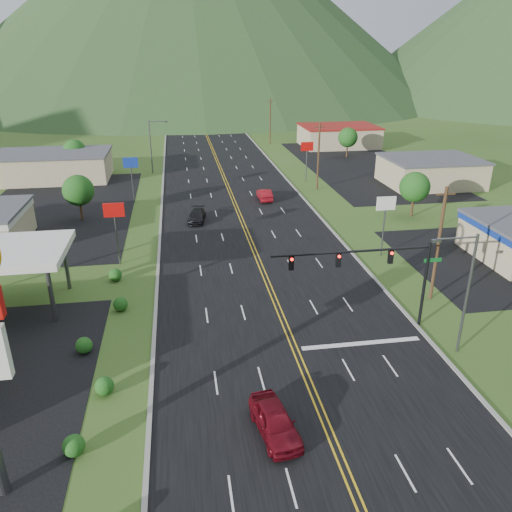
{
  "coord_description": "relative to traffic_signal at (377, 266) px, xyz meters",
  "views": [
    {
      "loc": [
        -7.61,
        -17.9,
        20.2
      ],
      "look_at": [
        -1.73,
        19.23,
        4.5
      ],
      "focal_mm": 35.0,
      "sensor_mm": 36.0,
      "label": 1
    }
  ],
  "objects": [
    {
      "name": "building_east_far",
      "position": [
        21.52,
        76.0,
        -3.07
      ],
      "size": [
        16.4,
        12.4,
        4.5
      ],
      "color": "#C4B988",
      "rests_on": "ground"
    },
    {
      "name": "building_east_mid",
      "position": [
        25.52,
        41.0,
        -3.17
      ],
      "size": [
        14.4,
        11.4,
        4.3
      ],
      "color": "#C4B988",
      "rests_on": "ground"
    },
    {
      "name": "streetlight_east",
      "position": [
        4.7,
        -4.0,
        -0.15
      ],
      "size": [
        3.28,
        0.25,
        9.0
      ],
      "color": "#59595E",
      "rests_on": "ground"
    },
    {
      "name": "curb_west",
      "position": [
        -16.63,
        -14.0,
        -5.33
      ],
      "size": [
        0.3,
        460.0,
        0.14
      ],
      "primitive_type": "cube",
      "color": "gray",
      "rests_on": "ground"
    },
    {
      "name": "pole_sign_east_a",
      "position": [
        6.52,
        14.0,
        -0.28
      ],
      "size": [
        2.0,
        0.18,
        6.4
      ],
      "color": "#59595E",
      "rests_on": "ground"
    },
    {
      "name": "streetlight_west",
      "position": [
        -18.16,
        56.0,
        -0.15
      ],
      "size": [
        3.28,
        0.25,
        9.0
      ],
      "color": "#59595E",
      "rests_on": "ground"
    },
    {
      "name": "car_dark_mid",
      "position": [
        -12.1,
        28.19,
        -4.63
      ],
      "size": [
        2.68,
        5.04,
        1.39
      ],
      "primitive_type": "imported",
      "rotation": [
        0.0,
        0.0,
        -0.16
      ],
      "color": "black",
      "rests_on": "ground"
    },
    {
      "name": "utility_pole_d",
      "position": [
        7.02,
        121.0,
        -0.2
      ],
      "size": [
        1.6,
        0.28,
        10.0
      ],
      "color": "#382314",
      "rests_on": "ground"
    },
    {
      "name": "ground",
      "position": [
        -6.48,
        -14.0,
        -5.33
      ],
      "size": [
        500.0,
        500.0,
        0.0
      ],
      "primitive_type": "plane",
      "color": "#2E4A1A",
      "rests_on": "ground"
    },
    {
      "name": "utility_pole_a",
      "position": [
        7.02,
        4.0,
        -0.2
      ],
      "size": [
        1.6,
        0.28,
        10.0
      ],
      "color": "#382314",
      "rests_on": "ground"
    },
    {
      "name": "gas_canopy",
      "position": [
        -28.48,
        8.0,
        -0.46
      ],
      "size": [
        10.0,
        8.0,
        5.3
      ],
      "color": "white",
      "rests_on": "ground"
    },
    {
      "name": "tree_east_a",
      "position": [
        15.52,
        26.0,
        -1.44
      ],
      "size": [
        3.84,
        3.84,
        5.82
      ],
      "color": "#382314",
      "rests_on": "ground"
    },
    {
      "name": "pole_sign_west_b",
      "position": [
        -20.48,
        38.0,
        -0.28
      ],
      "size": [
        2.0,
        0.18,
        6.4
      ],
      "color": "#59595E",
      "rests_on": "ground"
    },
    {
      "name": "building_west_far",
      "position": [
        -34.48,
        54.0,
        -3.07
      ],
      "size": [
        18.4,
        11.4,
        4.5
      ],
      "color": "#C4B988",
      "rests_on": "ground"
    },
    {
      "name": "tree_west_b",
      "position": [
        -31.48,
        58.0,
        -1.44
      ],
      "size": [
        3.84,
        3.84,
        5.82
      ],
      "color": "#382314",
      "rests_on": "ground"
    },
    {
      "name": "car_red_near",
      "position": [
        -9.56,
        -10.11,
        -4.5
      ],
      "size": [
        2.72,
        5.1,
        1.65
      ],
      "primitive_type": "imported",
      "rotation": [
        0.0,
        0.0,
        0.16
      ],
      "color": "#630B15",
      "rests_on": "ground"
    },
    {
      "name": "utility_pole_c",
      "position": [
        7.02,
        81.0,
        -0.2
      ],
      "size": [
        1.6,
        0.28,
        10.0
      ],
      "color": "#382314",
      "rests_on": "ground"
    },
    {
      "name": "traffic_signal",
      "position": [
        0.0,
        0.0,
        0.0
      ],
      "size": [
        13.1,
        0.43,
        7.0
      ],
      "color": "black",
      "rests_on": "ground"
    },
    {
      "name": "road",
      "position": [
        -6.48,
        -14.0,
        -5.33
      ],
      "size": [
        20.0,
        460.0,
        0.04
      ],
      "primitive_type": "cube",
      "color": "black",
      "rests_on": "ground"
    },
    {
      "name": "tree_east_b",
      "position": [
        19.52,
        64.0,
        -1.44
      ],
      "size": [
        3.84,
        3.84,
        5.82
      ],
      "color": "#382314",
      "rests_on": "ground"
    },
    {
      "name": "car_red_far",
      "position": [
        -2.03,
        36.41,
        -4.54
      ],
      "size": [
        1.69,
        4.78,
        1.57
      ],
      "primitive_type": "imported",
      "rotation": [
        0.0,
        0.0,
        3.15
      ],
      "color": "maroon",
      "rests_on": "ground"
    },
    {
      "name": "tree_west_a",
      "position": [
        -26.48,
        31.0,
        -1.44
      ],
      "size": [
        3.84,
        3.84,
        5.82
      ],
      "color": "#382314",
      "rests_on": "ground"
    },
    {
      "name": "pole_sign_east_b",
      "position": [
        6.52,
        46.0,
        -0.28
      ],
      "size": [
        2.0,
        0.18,
        6.4
      ],
      "color": "#59595E",
      "rests_on": "ground"
    },
    {
      "name": "pole_sign_west_a",
      "position": [
        -20.48,
        16.0,
        -0.28
      ],
      "size": [
        2.0,
        0.18,
        6.4
      ],
      "color": "#59595E",
      "rests_on": "ground"
    },
    {
      "name": "utility_pole_b",
      "position": [
        7.02,
        41.0,
        -0.2
      ],
      "size": [
        1.6,
        0.28,
        10.0
      ],
      "color": "#382314",
      "rests_on": "ground"
    }
  ]
}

